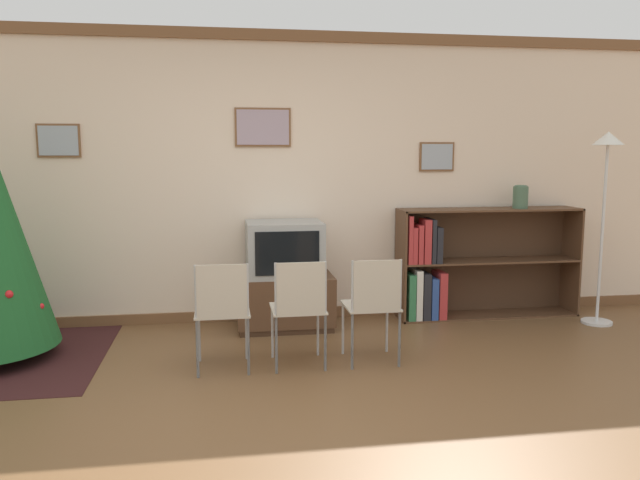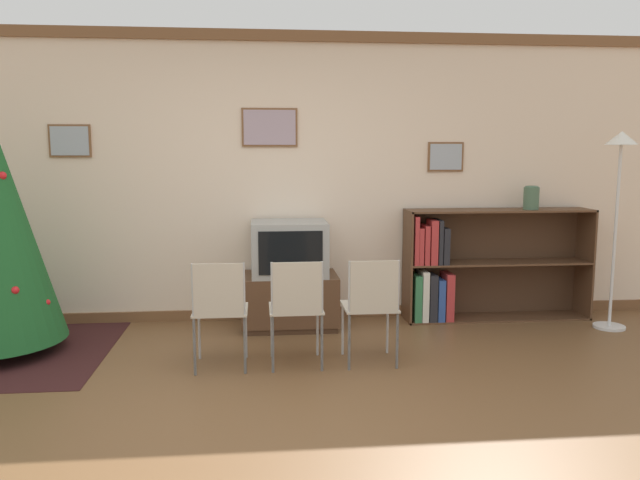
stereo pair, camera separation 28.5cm
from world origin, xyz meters
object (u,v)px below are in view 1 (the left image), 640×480
folding_chair_center (299,306)px  bookshelf (456,267)px  folding_chair_left (222,309)px  vase (520,197)px  folding_chair_right (373,303)px  tv_console (285,301)px  standing_lamp (606,178)px  television (284,249)px

folding_chair_center → bookshelf: size_ratio=0.46×
folding_chair_left → vase: (2.86, 1.17, 0.70)m
bookshelf → vase: (0.62, -0.04, 0.68)m
folding_chair_right → tv_console: bearing=117.1°
folding_chair_center → bookshelf: bearing=35.9°
folding_chair_left → folding_chair_center: same height
folding_chair_right → standing_lamp: 2.63m
vase → standing_lamp: standing_lamp is taller
television → vase: (2.29, 0.08, 0.44)m
standing_lamp → folding_chair_right: bearing=-161.8°
tv_console → folding_chair_left: bearing=-117.1°
television → standing_lamp: (2.91, -0.32, 0.63)m
tv_console → folding_chair_center: bearing=-90.0°
folding_chair_center → folding_chair_right: (0.56, 0.00, 0.00)m
tv_console → standing_lamp: (2.91, -0.32, 1.12)m
bookshelf → folding_chair_center: bearing=-144.1°
folding_chair_left → bookshelf: bearing=28.5°
folding_chair_left → folding_chair_right: (1.12, 0.00, 0.00)m
folding_chair_right → vase: size_ratio=3.68×
tv_console → vase: (2.29, 0.08, 0.93)m
television → folding_chair_center: (0.00, -1.10, -0.26)m
folding_chair_right → folding_chair_center: bearing=180.0°
vase → standing_lamp: 0.76m
folding_chair_left → folding_chair_center: (0.56, 0.00, 0.00)m
folding_chair_left → standing_lamp: (3.48, 0.77, 0.89)m
tv_console → folding_chair_center: (-0.00, -1.10, 0.23)m
television → vase: bearing=2.0°
bookshelf → folding_chair_left: bearing=-151.5°
folding_chair_right → vase: vase is taller
folding_chair_left → standing_lamp: 3.67m
folding_chair_left → standing_lamp: size_ratio=0.46×
television → tv_console: bearing=90.0°
television → folding_chair_center: bearing=-90.0°
television → bookshelf: size_ratio=0.38×
standing_lamp → television: bearing=173.7°
television → folding_chair_right: 1.26m
television → standing_lamp: bearing=-6.3°
folding_chair_left → vase: vase is taller
folding_chair_right → folding_chair_left: bearing=180.0°
folding_chair_center → folding_chair_right: bearing=0.0°
standing_lamp → folding_chair_center: bearing=-165.1°
folding_chair_right → bookshelf: size_ratio=0.46×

